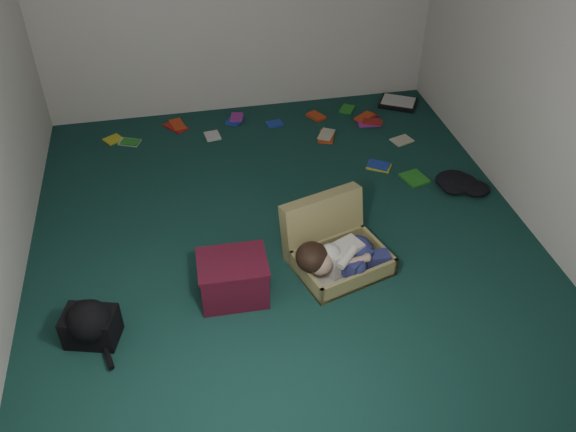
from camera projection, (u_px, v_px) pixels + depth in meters
name	position (u px, v px, depth m)	size (l,w,h in m)	color
floor	(284.00, 239.00, 4.92)	(4.50, 4.50, 0.00)	#153E38
wall_front	(397.00, 354.00, 2.38)	(4.50, 4.50, 0.00)	white
wall_right	(553.00, 67.00, 4.42)	(4.50, 4.50, 0.00)	white
suitcase	(334.00, 246.00, 4.63)	(0.83, 0.81, 0.49)	tan
person	(341.00, 257.00, 4.47)	(0.74, 0.37, 0.30)	white
maroon_bin	(233.00, 278.00, 4.32)	(0.50, 0.40, 0.34)	#4F1021
backpack	(91.00, 326.00, 4.03)	(0.43, 0.34, 0.26)	black
clothing_pile	(463.00, 182.00, 5.43)	(0.40, 0.33, 0.13)	black
paper_tray	(398.00, 103.00, 6.66)	(0.48, 0.44, 0.05)	black
book_scatter	(289.00, 133.00, 6.18)	(3.02, 1.63, 0.02)	yellow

